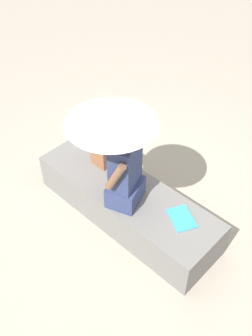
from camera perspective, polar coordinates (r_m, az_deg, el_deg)
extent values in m
plane|color=#9E9384|center=(4.17, 0.10, -6.93)|extent=(14.00, 14.00, 0.00)
cube|color=slate|center=(4.02, 0.10, -5.08)|extent=(2.01, 0.63, 0.40)
cube|color=navy|center=(3.70, -0.11, -3.45)|extent=(0.38, 0.42, 0.22)
cube|color=navy|center=(3.45, -0.12, 0.55)|extent=(0.30, 0.37, 0.48)
sphere|color=brown|center=(3.23, -0.13, 5.00)|extent=(0.20, 0.20, 0.20)
cylinder|color=brown|center=(3.30, -1.52, -1.29)|extent=(0.21, 0.13, 0.32)
cylinder|color=brown|center=(3.57, 1.18, 2.82)|extent=(0.21, 0.13, 0.32)
cylinder|color=#B7B7BC|center=(3.40, -1.91, 1.54)|extent=(0.02, 0.02, 1.08)
cone|color=silver|center=(3.12, -2.10, 7.80)|extent=(0.77, 0.77, 0.17)
sphere|color=#B7B7BC|center=(3.06, -2.15, 9.36)|extent=(0.03, 0.03, 0.03)
cube|color=brown|center=(4.04, -3.46, 2.59)|extent=(0.20, 0.16, 0.35)
torus|color=brown|center=(3.92, -3.57, 4.71)|extent=(0.15, 0.15, 0.01)
cube|color=#339ED1|center=(3.65, 8.09, -7.21)|extent=(0.34, 0.31, 0.01)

